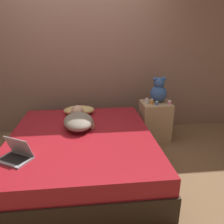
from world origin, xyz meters
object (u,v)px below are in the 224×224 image
Objects in this scene: teddy_bear at (159,91)px; laptop at (16,154)px; pillow at (79,110)px; bottle_blue at (157,103)px; bottle_white at (147,101)px; person_lying at (79,120)px; bottle_orange at (152,102)px; bottle_pink at (170,103)px.

laptop is at bearing -144.33° from teddy_bear.
bottle_blue is at bearing -4.02° from pillow.
pillow is 1.31m from laptop.
laptop reaches higher than bottle_white.
person_lying is at bearing -156.51° from teddy_bear.
teddy_bear is 0.23m from bottle_blue.
laptop is at bearing -114.89° from pillow.
laptop is at bearing -142.47° from bottle_white.
laptop is 6.36× the size of bottle_blue.
laptop is 2.03m from bottle_blue.
teddy_bear is (1.22, 0.08, 0.24)m from pillow.
laptop is 2.00m from bottle_orange.
bottle_blue is (1.15, -0.08, 0.10)m from pillow.
bottle_white is 1.30× the size of bottle_pink.
laptop is (-0.55, -1.19, -0.01)m from pillow.
pillow is at bearing 95.67° from laptop.
laptop is 4.67× the size of bottle_white.
pillow is at bearing 177.96° from bottle_orange.
person_lying is at bearing -88.75° from pillow.
teddy_bear is 5.03× the size of bottle_white.
bottle_white is 0.34m from bottle_pink.
bottle_pink is (0.32, -0.10, -0.01)m from bottle_white.
laptop is 1.99m from bottle_white.
laptop is 2.20m from bottle_pink.
pillow is at bearing 176.63° from bottle_pink.
bottle_blue is at bearing -39.10° from bottle_white.
laptop is 2.19m from teddy_bear.
pillow is at bearing 175.98° from bottle_blue.
person_lying is 2.04× the size of laptop.
person_lying is 0.93m from laptop.
bottle_white is at bearing 68.09° from laptop.
bottle_orange is at bearing 16.33° from person_lying.
bottle_white is (-0.20, -0.06, -0.13)m from teddy_bear.
bottle_white reaches higher than bottle_blue.
person_lying is at bearing -155.40° from bottle_white.
teddy_bear is 0.24m from bottle_white.
teddy_bear is at bearing 42.31° from bottle_orange.
teddy_bear is (1.77, 1.27, 0.25)m from laptop.
teddy_bear is 6.51× the size of bottle_pink.
bottle_orange is 1.04× the size of bottle_white.
person_lying is at bearing -159.45° from bottle_orange.
laptop and bottle_orange have the same top height.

